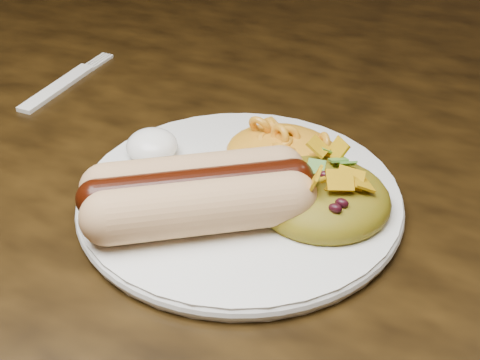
% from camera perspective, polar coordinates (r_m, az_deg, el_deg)
% --- Properties ---
extents(table, '(1.60, 0.90, 0.75)m').
position_cam_1_polar(table, '(0.69, -0.48, 1.06)').
color(table, black).
rests_on(table, floor).
extents(plate, '(0.30, 0.30, 0.01)m').
position_cam_1_polar(plate, '(0.48, 0.00, -1.57)').
color(plate, silver).
rests_on(plate, table).
extents(hotdog, '(0.12, 0.13, 0.04)m').
position_cam_1_polar(hotdog, '(0.44, -3.63, -1.05)').
color(hotdog, tan).
rests_on(hotdog, plate).
extents(mac_and_cheese, '(0.10, 0.09, 0.03)m').
position_cam_1_polar(mac_and_cheese, '(0.50, 3.72, 3.51)').
color(mac_and_cheese, gold).
rests_on(mac_and_cheese, plate).
extents(sour_cream, '(0.04, 0.04, 0.02)m').
position_cam_1_polar(sour_cream, '(0.51, -7.56, 3.29)').
color(sour_cream, white).
rests_on(sour_cream, plate).
extents(taco_salad, '(0.10, 0.09, 0.04)m').
position_cam_1_polar(taco_salad, '(0.45, 7.02, -0.53)').
color(taco_salad, '#AA5505').
rests_on(taco_salad, plate).
extents(fork, '(0.02, 0.13, 0.00)m').
position_cam_1_polar(fork, '(0.66, -15.32, 7.62)').
color(fork, white).
rests_on(fork, table).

